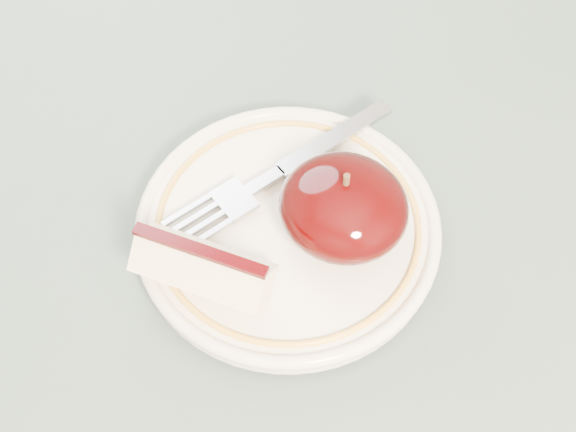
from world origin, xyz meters
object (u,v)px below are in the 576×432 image
at_px(plate, 288,228).
at_px(apple_half, 344,207).
at_px(table, 197,425).
at_px(fork, 279,172).

xyz_separation_m(plate, apple_half, (0.03, 0.01, 0.03)).
distance_m(table, fork, 0.18).
relative_size(table, fork, 5.34).
bearing_deg(apple_half, fork, 161.66).
bearing_deg(fork, apple_half, -83.13).
relative_size(plate, fork, 1.16).
height_order(table, apple_half, apple_half).
bearing_deg(table, apple_half, 71.01).
distance_m(plate, fork, 0.04).
xyz_separation_m(table, fork, (-0.01, 0.14, 0.11)).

